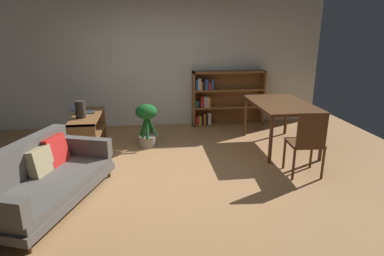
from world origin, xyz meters
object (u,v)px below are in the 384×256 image
at_px(desk_speaker, 81,109).
at_px(media_console, 88,132).
at_px(fabric_couch, 40,178).
at_px(dining_table, 281,107).
at_px(bookshelf, 223,98).
at_px(open_laptop, 83,111).
at_px(potted_floor_plant, 147,122).
at_px(dining_chair_near, 307,140).

bearing_deg(desk_speaker, media_console, 75.77).
relative_size(fabric_couch, dining_table, 1.36).
bearing_deg(bookshelf, dining_table, -67.09).
distance_m(media_console, open_laptop, 0.39).
xyz_separation_m(desk_speaker, dining_table, (3.34, -0.09, -0.04)).
xyz_separation_m(open_laptop, potted_floor_plant, (1.07, -0.12, -0.21)).
bearing_deg(dining_table, desk_speaker, 178.46).
distance_m(open_laptop, bookshelf, 2.92).
bearing_deg(media_console, dining_table, -4.98).
height_order(fabric_couch, open_laptop, same).
distance_m(desk_speaker, dining_table, 3.34).
distance_m(fabric_couch, media_console, 1.79).
xyz_separation_m(fabric_couch, bookshelf, (2.90, 3.04, 0.25)).
distance_m(media_console, dining_chair_near, 3.53).
bearing_deg(potted_floor_plant, dining_table, -8.56).
xyz_separation_m(dining_table, dining_chair_near, (-0.09, -1.19, -0.19)).
bearing_deg(potted_floor_plant, open_laptop, 173.85).
distance_m(fabric_couch, open_laptop, 1.98).
bearing_deg(fabric_couch, dining_chair_near, 4.81).
height_order(desk_speaker, potted_floor_plant, desk_speaker).
bearing_deg(potted_floor_plant, bookshelf, 36.62).
height_order(fabric_couch, desk_speaker, desk_speaker).
bearing_deg(bookshelf, potted_floor_plant, -143.38).
xyz_separation_m(fabric_couch, open_laptop, (0.19, 1.94, 0.33)).
distance_m(media_console, dining_table, 3.32).
bearing_deg(bookshelf, open_laptop, -157.91).
relative_size(media_console, desk_speaker, 4.28).
bearing_deg(desk_speaker, potted_floor_plant, 13.75).
bearing_deg(dining_chair_near, desk_speaker, 158.53).
distance_m(dining_table, bookshelf, 1.70).
height_order(desk_speaker, dining_table, desk_speaker).
relative_size(open_laptop, desk_speaker, 1.62).
distance_m(media_console, desk_speaker, 0.50).
height_order(fabric_couch, media_console, fabric_couch).
xyz_separation_m(potted_floor_plant, dining_table, (2.29, -0.35, 0.29)).
distance_m(desk_speaker, dining_chair_near, 3.50).
xyz_separation_m(fabric_couch, dining_chair_near, (3.47, 0.29, 0.21)).
xyz_separation_m(media_console, open_laptop, (-0.08, 0.17, 0.34)).
relative_size(fabric_couch, bookshelf, 1.31).
relative_size(media_console, open_laptop, 2.65).
bearing_deg(bookshelf, media_console, -154.15).
xyz_separation_m(desk_speaker, bookshelf, (2.68, 1.47, -0.20)).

